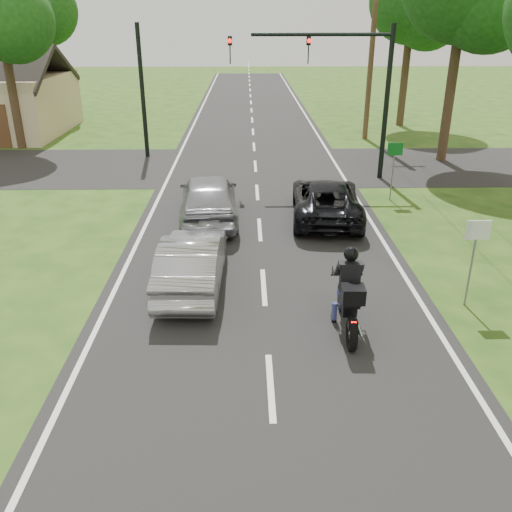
# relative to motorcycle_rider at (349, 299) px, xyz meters

# --- Properties ---
(ground) EXTENTS (140.00, 140.00, 0.00)m
(ground) POSITION_rel_motorcycle_rider_xyz_m (-1.72, -1.93, -0.76)
(ground) COLOR #214714
(ground) RESTS_ON ground
(road) EXTENTS (8.00, 100.00, 0.01)m
(road) POSITION_rel_motorcycle_rider_xyz_m (-1.72, 8.07, -0.76)
(road) COLOR black
(road) RESTS_ON ground
(cross_road) EXTENTS (60.00, 7.00, 0.01)m
(cross_road) POSITION_rel_motorcycle_rider_xyz_m (-1.72, 14.07, -0.76)
(cross_road) COLOR black
(cross_road) RESTS_ON ground
(motorcycle_rider) EXTENTS (0.64, 2.26, 1.94)m
(motorcycle_rider) POSITION_rel_motorcycle_rider_xyz_m (0.00, 0.00, 0.00)
(motorcycle_rider) COLOR black
(motorcycle_rider) RESTS_ON ground
(dark_suv) EXTENTS (2.53, 4.87, 1.31)m
(dark_suv) POSITION_rel_motorcycle_rider_xyz_m (0.51, 7.12, -0.10)
(dark_suv) COLOR black
(dark_suv) RESTS_ON road
(silver_sedan) EXTENTS (1.54, 4.15, 1.36)m
(silver_sedan) POSITION_rel_motorcycle_rider_xyz_m (-3.49, 2.13, -0.07)
(silver_sedan) COLOR #A4A4A9
(silver_sedan) RESTS_ON road
(silver_suv) EXTENTS (2.15, 4.73, 1.57)m
(silver_suv) POSITION_rel_motorcycle_rider_xyz_m (-3.37, 6.99, 0.03)
(silver_suv) COLOR #95979D
(silver_suv) RESTS_ON road
(traffic_signal) EXTENTS (6.38, 0.44, 6.00)m
(traffic_signal) POSITION_rel_motorcycle_rider_xyz_m (1.62, 12.07, 3.37)
(traffic_signal) COLOR black
(traffic_signal) RESTS_ON ground
(signal_pole_far) EXTENTS (0.20, 0.20, 6.00)m
(signal_pole_far) POSITION_rel_motorcycle_rider_xyz_m (-6.92, 16.07, 2.24)
(signal_pole_far) COLOR black
(signal_pole_far) RESTS_ON ground
(utility_pole_far) EXTENTS (1.60, 0.28, 10.00)m
(utility_pole_far) POSITION_rel_motorcycle_rider_xyz_m (4.48, 20.07, 4.32)
(utility_pole_far) COLOR brown
(utility_pole_far) RESTS_ON ground
(sign_white) EXTENTS (0.55, 0.07, 2.12)m
(sign_white) POSITION_rel_motorcycle_rider_xyz_m (2.98, 1.05, 0.83)
(sign_white) COLOR slate
(sign_white) RESTS_ON ground
(sign_green) EXTENTS (0.55, 0.07, 2.12)m
(sign_green) POSITION_rel_motorcycle_rider_xyz_m (3.18, 9.05, 0.83)
(sign_green) COLOR slate
(sign_green) RESTS_ON ground
(tree_row_e) EXTENTS (5.28, 5.12, 9.61)m
(tree_row_e) POSITION_rel_motorcycle_rider_xyz_m (7.76, 23.85, 6.07)
(tree_row_e) COLOR #332316
(tree_row_e) RESTS_ON ground
(tree_left_near) EXTENTS (5.12, 4.96, 9.22)m
(tree_left_near) POSITION_rel_motorcycle_rider_xyz_m (-13.45, 17.86, 5.77)
(tree_left_near) COLOR #332316
(tree_left_near) RESTS_ON ground
(tree_left_far) EXTENTS (5.76, 5.58, 10.14)m
(tree_left_far) POSITION_rel_motorcycle_rider_xyz_m (-15.42, 27.83, 6.37)
(tree_left_far) COLOR #332316
(tree_left_far) RESTS_ON ground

